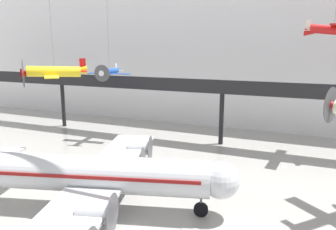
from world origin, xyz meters
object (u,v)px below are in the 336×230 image
object	(u,v)px
airliner_silver_main	(90,174)
suspended_plane_red_highwing	(334,30)
suspended_plane_yellow_lowwing	(54,72)
suspended_plane_blue_trainer	(109,72)

from	to	relation	value
airliner_silver_main	suspended_plane_red_highwing	distance (m)	35.16
airliner_silver_main	suspended_plane_yellow_lowwing	xyz separation A→B (m)	(-9.59, 7.09, 8.51)
suspended_plane_yellow_lowwing	suspended_plane_blue_trainer	world-z (taller)	suspended_plane_yellow_lowwing
suspended_plane_blue_trainer	suspended_plane_red_highwing	distance (m)	32.08
suspended_plane_yellow_lowwing	suspended_plane_red_highwing	world-z (taller)	suspended_plane_red_highwing
airliner_silver_main	suspended_plane_yellow_lowwing	bearing A→B (deg)	127.93
suspended_plane_yellow_lowwing	suspended_plane_red_highwing	bearing A→B (deg)	168.42
suspended_plane_blue_trainer	airliner_silver_main	bearing A→B (deg)	20.10
suspended_plane_yellow_lowwing	suspended_plane_red_highwing	size ratio (longest dim) A/B	1.46
airliner_silver_main	suspended_plane_red_highwing	xyz separation A→B (m)	(20.35, 25.29, 13.51)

